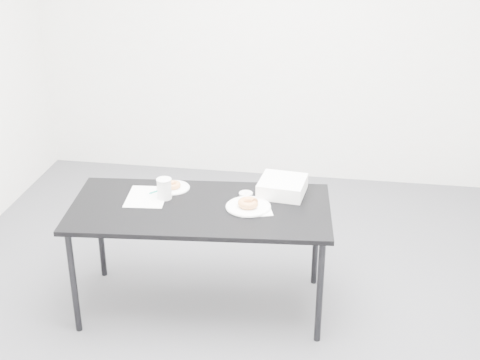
# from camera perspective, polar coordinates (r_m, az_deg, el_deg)

# --- Properties ---
(floor) EXTENTS (4.00, 4.00, 0.00)m
(floor) POSITION_cam_1_polar(r_m,az_deg,el_deg) (4.21, -0.51, -10.65)
(floor) COLOR #4C4C51
(floor) RESTS_ON ground
(wall_back) EXTENTS (4.00, 0.02, 2.70)m
(wall_back) POSITION_cam_1_polar(r_m,az_deg,el_deg) (5.51, 2.95, 13.42)
(wall_back) COLOR white
(wall_back) RESTS_ON floor
(table) EXTENTS (1.56, 0.84, 0.68)m
(table) POSITION_cam_1_polar(r_m,az_deg,el_deg) (3.89, -3.41, -2.95)
(table) COLOR black
(table) RESTS_ON floor
(scorecard) EXTENTS (0.25, 0.31, 0.00)m
(scorecard) POSITION_cam_1_polar(r_m,az_deg,el_deg) (4.01, -7.96, -1.42)
(scorecard) COLOR white
(scorecard) RESTS_ON table
(logo_patch) EXTENTS (0.05, 0.05, 0.00)m
(logo_patch) POSITION_cam_1_polar(r_m,az_deg,el_deg) (4.07, -6.62, -0.86)
(logo_patch) COLOR green
(logo_patch) RESTS_ON scorecard
(pen) EXTENTS (0.10, 0.11, 0.01)m
(pen) POSITION_cam_1_polar(r_m,az_deg,el_deg) (4.06, -6.92, -0.88)
(pen) COLOR #0C8E7B
(pen) RESTS_ON scorecard
(napkin) EXTENTS (0.22, 0.22, 0.00)m
(napkin) POSITION_cam_1_polar(r_m,az_deg,el_deg) (3.82, 1.29, -2.51)
(napkin) COLOR white
(napkin) RESTS_ON table
(plate_near) EXTENTS (0.26, 0.26, 0.01)m
(plate_near) POSITION_cam_1_polar(r_m,az_deg,el_deg) (3.84, 0.71, -2.29)
(plate_near) COLOR white
(plate_near) RESTS_ON napkin
(donut_near) EXTENTS (0.14, 0.14, 0.04)m
(donut_near) POSITION_cam_1_polar(r_m,az_deg,el_deg) (3.83, 0.71, -1.97)
(donut_near) COLOR #D17F42
(donut_near) RESTS_ON plate_near
(plate_far) EXTENTS (0.20, 0.20, 0.01)m
(plate_far) POSITION_cam_1_polar(r_m,az_deg,el_deg) (4.09, -5.74, -0.66)
(plate_far) COLOR white
(plate_far) RESTS_ON table
(donut_far) EXTENTS (0.12, 0.12, 0.03)m
(donut_far) POSITION_cam_1_polar(r_m,az_deg,el_deg) (4.09, -5.75, -0.42)
(donut_far) COLOR #D17F42
(donut_far) RESTS_ON plate_far
(coffee_cup) EXTENTS (0.08, 0.08, 0.13)m
(coffee_cup) POSITION_cam_1_polar(r_m,az_deg,el_deg) (3.95, -6.48, -0.73)
(coffee_cup) COLOR white
(coffee_cup) RESTS_ON table
(cup_lid) EXTENTS (0.08, 0.08, 0.01)m
(cup_lid) POSITION_cam_1_polar(r_m,az_deg,el_deg) (3.99, 0.50, -1.17)
(cup_lid) COLOR silver
(cup_lid) RESTS_ON table
(bakery_box) EXTENTS (0.29, 0.29, 0.09)m
(bakery_box) POSITION_cam_1_polar(r_m,az_deg,el_deg) (4.00, 3.64, -0.55)
(bakery_box) COLOR white
(bakery_box) RESTS_ON table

